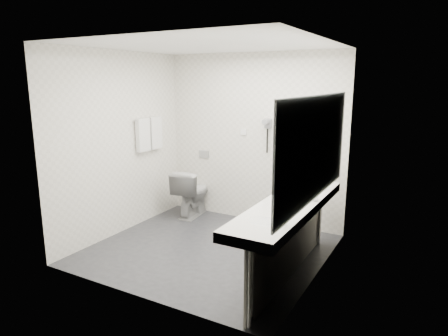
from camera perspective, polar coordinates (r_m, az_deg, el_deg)
The scene contains 31 objects.
floor at distance 5.19m, azimuth -2.30°, elevation -11.53°, with size 2.80×2.80×0.00m, color #2D2E33.
ceiling at distance 4.76m, azimuth -2.57°, elevation 17.16°, with size 2.80×2.80×0.00m, color white.
wall_back at distance 5.95m, azimuth 4.14°, elevation 4.13°, with size 2.80×2.80×0.00m, color white.
wall_front at distance 3.80m, azimuth -12.74°, elevation -0.95°, with size 2.80×2.80×0.00m, color white.
wall_left at distance 5.67m, azimuth -14.61°, elevation 3.34°, with size 2.60×2.60×0.00m, color white.
wall_right at distance 4.27m, azimuth 13.81°, elevation 0.47°, with size 2.60×2.60×0.00m, color white.
vanity_counter at distance 4.28m, azimuth 9.21°, elevation -5.54°, with size 0.55×2.20×0.10m, color white.
vanity_panel at distance 4.42m, azimuth 9.32°, elevation -10.83°, with size 0.03×2.15×0.75m, color gray.
vanity_post_near at distance 3.54m, azimuth 3.78°, elevation -16.91°, with size 0.06×0.06×0.75m, color silver.
vanity_post_far at distance 5.34m, azimuth 13.48°, elevation -6.85°, with size 0.06×0.06×0.75m, color silver.
mirror at distance 4.05m, azimuth 12.99°, elevation 2.75°, with size 0.02×2.20×1.05m, color #B2BCC6.
basin_near at distance 3.69m, azimuth 5.72°, elevation -7.80°, with size 0.40×0.31×0.05m, color white.
basin_far at distance 4.86m, azimuth 11.86°, elevation -3.02°, with size 0.40×0.31×0.05m, color white.
faucet_near at distance 3.60m, azimuth 8.63°, elevation -6.94°, with size 0.04×0.04×0.15m, color silver.
faucet_far at distance 4.79m, azimuth 14.14°, elevation -2.26°, with size 0.04×0.04×0.15m, color silver.
soap_bottle_a at distance 4.27m, azimuth 9.84°, elevation -4.09°, with size 0.05×0.05×0.11m, color beige.
soap_bottle_b at distance 4.36m, azimuth 10.64°, elevation -3.83°, with size 0.08×0.08×0.10m, color beige.
soap_bottle_c at distance 4.17m, azimuth 9.98°, elevation -4.55°, with size 0.04×0.04×0.11m, color beige.
glass_left at distance 4.36m, azimuth 12.94°, elevation -3.88°, with size 0.06×0.06×0.11m, color silver.
toilet at distance 6.32m, azimuth -4.61°, elevation -3.50°, with size 0.42×0.74×0.75m, color white.
flush_plate at distance 6.39m, azimuth -2.88°, elevation 1.99°, with size 0.18×0.02×0.12m, color #B2B5BA.
pedal_bin at distance 5.55m, azimuth 4.23°, elevation -8.53°, with size 0.18×0.18×0.25m, color #B2B5BA.
bin_lid at distance 5.50m, azimuth 4.25°, elevation -7.25°, with size 0.18×0.18×0.01m, color #B2B5BA.
towel_rail at distance 6.01m, azimuth -10.79°, elevation 6.90°, with size 0.02×0.02×0.62m, color silver.
towel_near at distance 5.92m, azimuth -11.49°, elevation 4.65°, with size 0.07×0.24×0.48m, color white.
towel_far at distance 6.13m, azimuth -9.79°, elevation 4.98°, with size 0.07×0.24×0.48m, color white.
dryer_cradle at distance 5.79m, azimuth 6.31°, elevation 6.35°, with size 0.10×0.04×0.14m, color gray.
dryer_barrel at distance 5.72m, azimuth 6.04°, elevation 6.59°, with size 0.08×0.08×0.14m, color gray.
dryer_cord at distance 5.81m, azimuth 6.19°, elevation 3.88°, with size 0.02×0.02×0.35m, color black.
switch_plate_a at distance 5.99m, azimuth 2.80°, elevation 5.17°, with size 0.09×0.02×0.09m, color white.
switch_plate_b at distance 5.72m, azimuth 9.12°, elevation 4.67°, with size 0.09×0.02×0.09m, color white.
Camera 1 is at (2.48, -4.04, 2.11)m, focal length 32.00 mm.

